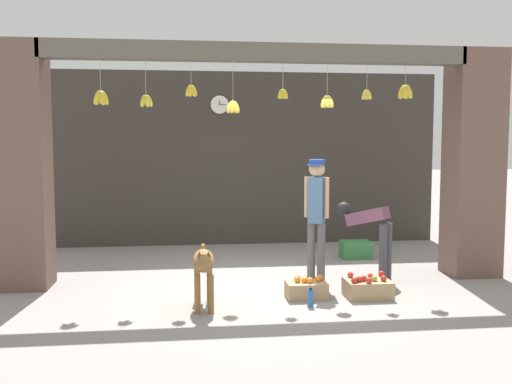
{
  "coord_description": "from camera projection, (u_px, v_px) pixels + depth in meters",
  "views": [
    {
      "loc": [
        -0.95,
        -7.46,
        1.93
      ],
      "look_at": [
        0.0,
        0.47,
        1.22
      ],
      "focal_mm": 40.0,
      "sensor_mm": 36.0,
      "label": 1
    }
  ],
  "objects": [
    {
      "name": "shop_back_wall",
      "position": [
        239.0,
        159.0,
        10.68
      ],
      "size": [
        7.55,
        0.12,
        3.22
      ],
      "primitive_type": "cube",
      "color": "#38332D",
      "rests_on": "ground_plane"
    },
    {
      "name": "water_bottle",
      "position": [
        311.0,
        298.0,
        6.67
      ],
      "size": [
        0.07,
        0.07,
        0.23
      ],
      "color": "#2D60AD",
      "rests_on": "ground_plane"
    },
    {
      "name": "shopkeeper",
      "position": [
        317.0,
        210.0,
        7.68
      ],
      "size": [
        0.31,
        0.31,
        1.69
      ],
      "rotation": [
        0.0,
        0.0,
        2.64
      ],
      "color": "#56565B",
      "rests_on": "ground_plane"
    },
    {
      "name": "worker_stooping",
      "position": [
        371.0,
        230.0,
        7.88
      ],
      "size": [
        0.66,
        0.68,
        1.07
      ],
      "rotation": [
        0.0,
        0.0,
        0.76
      ],
      "color": "#424247",
      "rests_on": "ground_plane"
    },
    {
      "name": "produce_box_green",
      "position": [
        356.0,
        250.0,
        9.45
      ],
      "size": [
        0.49,
        0.33,
        0.29
      ],
      "primitive_type": "cube",
      "color": "#387A42",
      "rests_on": "ground_plane"
    },
    {
      "name": "shop_pillar_left",
      "position": [
        20.0,
        166.0,
        7.44
      ],
      "size": [
        0.7,
        0.6,
        3.22
      ],
      "primitive_type": "cube",
      "color": "brown",
      "rests_on": "ground_plane"
    },
    {
      "name": "ground_plane",
      "position": [
        260.0,
        286.0,
        7.66
      ],
      "size": [
        60.0,
        60.0,
        0.0
      ],
      "primitive_type": "plane",
      "color": "gray"
    },
    {
      "name": "wall_clock",
      "position": [
        220.0,
        105.0,
        10.48
      ],
      "size": [
        0.35,
        0.03,
        0.35
      ],
      "color": "black"
    },
    {
      "name": "dog",
      "position": [
        204.0,
        265.0,
        6.57
      ],
      "size": [
        0.26,
        0.9,
        0.74
      ],
      "rotation": [
        0.0,
        0.0,
        -1.58
      ],
      "color": "olive",
      "rests_on": "ground_plane"
    },
    {
      "name": "storefront_awning",
      "position": [
        260.0,
        57.0,
        7.51
      ],
      "size": [
        5.65,
        0.28,
        0.93
      ],
      "color": "#5B564C"
    },
    {
      "name": "fruit_crate_apples",
      "position": [
        368.0,
        288.0,
        7.09
      ],
      "size": [
        0.55,
        0.44,
        0.29
      ],
      "color": "tan",
      "rests_on": "ground_plane"
    },
    {
      "name": "fruit_crate_oranges",
      "position": [
        306.0,
        289.0,
        7.05
      ],
      "size": [
        0.49,
        0.34,
        0.27
      ],
      "color": "tan",
      "rests_on": "ground_plane"
    },
    {
      "name": "shop_pillar_right",
      "position": [
        473.0,
        164.0,
        8.18
      ],
      "size": [
        0.7,
        0.6,
        3.22
      ],
      "primitive_type": "cube",
      "color": "brown",
      "rests_on": "ground_plane"
    }
  ]
}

